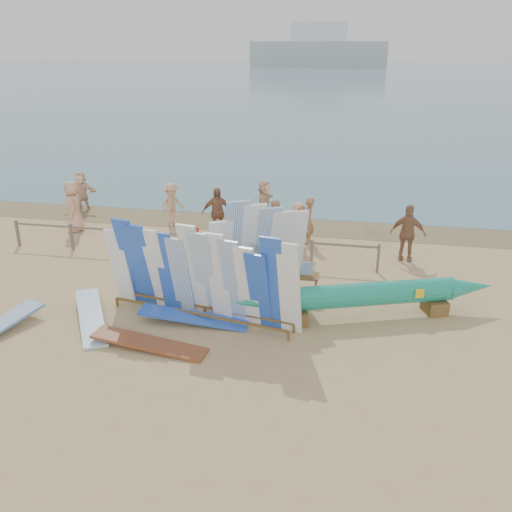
% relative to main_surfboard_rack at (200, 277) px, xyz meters
% --- Properties ---
extents(ground, '(160.00, 160.00, 0.00)m').
position_rel_main_surfboard_rack_xyz_m(ground, '(-1.66, 0.92, -1.14)').
color(ground, tan).
rests_on(ground, ground).
extents(ocean, '(320.00, 240.00, 0.02)m').
position_rel_main_surfboard_rack_xyz_m(ocean, '(-1.66, 128.92, -1.14)').
color(ocean, slate).
rests_on(ocean, ground).
extents(wet_sand_strip, '(40.00, 2.60, 0.01)m').
position_rel_main_surfboard_rack_xyz_m(wet_sand_strip, '(-1.66, 8.12, -1.14)').
color(wet_sand_strip, olive).
rests_on(wet_sand_strip, ground).
extents(distant_ship, '(45.00, 8.00, 14.00)m').
position_rel_main_surfboard_rack_xyz_m(distant_ship, '(-13.66, 180.92, 4.16)').
color(distant_ship, '#999EA3').
rests_on(distant_ship, ocean).
extents(fence, '(12.08, 0.08, 0.90)m').
position_rel_main_surfboard_rack_xyz_m(fence, '(-1.66, 3.92, -0.51)').
color(fence, '#6B5E51').
rests_on(fence, ground).
extents(main_surfboard_rack, '(5.13, 1.55, 2.55)m').
position_rel_main_surfboard_rack_xyz_m(main_surfboard_rack, '(0.00, 0.00, 0.00)').
color(main_surfboard_rack, brown).
rests_on(main_surfboard_rack, ground).
extents(side_surfboard_rack, '(2.56, 1.87, 2.97)m').
position_rel_main_surfboard_rack_xyz_m(side_surfboard_rack, '(1.19, 1.11, 0.19)').
color(side_surfboard_rack, brown).
rests_on(side_surfboard_rack, ground).
extents(outrigger_canoe, '(6.45, 2.85, 0.95)m').
position_rel_main_surfboard_rack_xyz_m(outrigger_canoe, '(4.05, 0.88, -0.54)').
color(outrigger_canoe, brown).
rests_on(outrigger_canoe, ground).
extents(vendor_table, '(0.76, 0.54, 1.00)m').
position_rel_main_surfboard_rack_xyz_m(vendor_table, '(2.37, 1.83, -0.81)').
color(vendor_table, brown).
rests_on(vendor_table, ground).
extents(flat_board_c, '(2.74, 0.82, 0.25)m').
position_rel_main_surfboard_rack_xyz_m(flat_board_c, '(-0.75, -1.59, -1.14)').
color(flat_board_c, brown).
rests_on(flat_board_c, ground).
extents(flat_board_d, '(2.72, 0.70, 0.33)m').
position_rel_main_surfboard_rack_xyz_m(flat_board_d, '(-0.11, -0.27, -1.14)').
color(flat_board_d, blue).
rests_on(flat_board_d, ground).
extents(flat_board_a, '(1.88, 2.59, 0.33)m').
position_rel_main_surfboard_rack_xyz_m(flat_board_a, '(-2.61, -0.72, -1.14)').
color(flat_board_a, '#88B7DA').
rests_on(flat_board_a, ground).
extents(beach_chair_left, '(0.68, 0.69, 0.83)m').
position_rel_main_surfboard_rack_xyz_m(beach_chair_left, '(-1.77, 4.47, -0.90)').
color(beach_chair_left, red).
rests_on(beach_chair_left, ground).
extents(beach_chair_right, '(0.70, 0.71, 0.83)m').
position_rel_main_surfboard_rack_xyz_m(beach_chair_right, '(-0.52, 5.03, -0.90)').
color(beach_chair_right, red).
rests_on(beach_chair_right, ground).
extents(stroller, '(0.66, 0.82, 1.00)m').
position_rel_main_surfboard_rack_xyz_m(stroller, '(0.94, 5.03, -0.74)').
color(stroller, red).
rests_on(stroller, ground).
extents(beachgoer_0, '(0.81, 1.01, 1.87)m').
position_rel_main_surfboard_rack_xyz_m(beachgoer_0, '(-6.55, 5.80, -0.21)').
color(beachgoer_0, tan).
rests_on(beachgoer_0, ground).
extents(beachgoer_7, '(0.38, 0.62, 1.64)m').
position_rel_main_surfboard_rack_xyz_m(beachgoer_7, '(1.99, 6.08, -0.32)').
color(beachgoer_7, '#8C6042').
rests_on(beachgoer_7, ground).
extents(beachgoer_5, '(0.54, 1.55, 1.65)m').
position_rel_main_surfboard_rack_xyz_m(beachgoer_5, '(0.09, 8.14, -0.32)').
color(beachgoer_5, beige).
rests_on(beachgoer_5, ground).
extents(beachgoer_8, '(0.58, 0.85, 1.60)m').
position_rel_main_surfboard_rack_xyz_m(beachgoer_8, '(0.87, 5.72, -0.34)').
color(beachgoer_8, beige).
rests_on(beachgoer_8, ground).
extents(beachgoer_11, '(1.49, 0.52, 1.60)m').
position_rel_main_surfboard_rack_xyz_m(beachgoer_11, '(-7.65, 8.42, -0.34)').
color(beachgoer_11, beige).
rests_on(beachgoer_11, ground).
extents(beachgoer_10, '(1.14, 0.64, 1.83)m').
position_rel_main_surfboard_rack_xyz_m(beachgoer_10, '(5.23, 5.06, -0.22)').
color(beachgoer_10, '#8C6042').
rests_on(beachgoer_10, ground).
extents(beachgoer_4, '(1.16, 0.77, 1.82)m').
position_rel_main_surfboard_rack_xyz_m(beachgoer_4, '(-1.23, 6.10, -0.23)').
color(beachgoer_4, '#8C6042').
rests_on(beachgoer_4, ground).
extents(beachgoer_6, '(0.81, 0.84, 1.62)m').
position_rel_main_surfboard_rack_xyz_m(beachgoer_6, '(1.72, 5.47, -0.33)').
color(beachgoer_6, tan).
rests_on(beachgoer_6, ground).
extents(beachgoer_3, '(0.97, 1.12, 1.64)m').
position_rel_main_surfboard_rack_xyz_m(beachgoer_3, '(-3.28, 7.16, -0.32)').
color(beachgoer_3, tan).
rests_on(beachgoer_3, ground).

